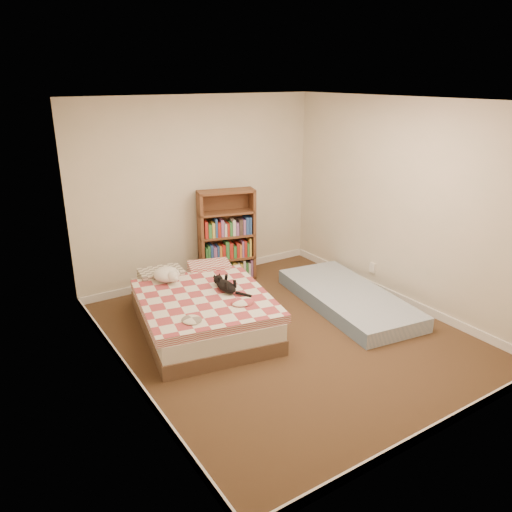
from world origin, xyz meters
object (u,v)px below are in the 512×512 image
bed (200,308)px  floor_mattress (348,298)px  black_cat (225,285)px  white_dog (168,274)px  bookshelf (226,246)px

bed → floor_mattress: bearing=-4.4°
black_cat → floor_mattress: bearing=-11.0°
white_dog → bookshelf: bearing=64.3°
bookshelf → black_cat: (-0.71, -1.22, 0.01)m
bookshelf → black_cat: bookshelf is taller
bed → floor_mattress: size_ratio=1.03×
bookshelf → white_dog: bearing=-136.9°
black_cat → white_dog: size_ratio=1.30×
floor_mattress → black_cat: black_cat is taller
floor_mattress → white_dog: bearing=162.7°
bed → bookshelf: size_ratio=1.62×
bed → white_dog: white_dog is taller
black_cat → white_dog: white_dog is taller
bed → bookshelf: bookshelf is taller
floor_mattress → bed: bearing=172.8°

